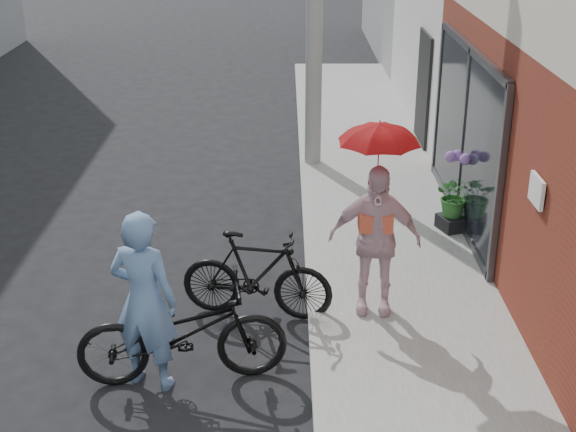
{
  "coord_description": "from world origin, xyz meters",
  "views": [
    {
      "loc": [
        0.63,
        -7.33,
        4.74
      ],
      "look_at": [
        0.65,
        1.25,
        1.1
      ],
      "focal_mm": 50.0,
      "sensor_mm": 36.0,
      "label": 1
    }
  ],
  "objects_px": {
    "officer": "(144,301)",
    "kimono_woman": "(374,240)",
    "bike_right": "(257,275)",
    "bike_left": "(182,332)",
    "planter": "(453,222)"
  },
  "relations": [
    {
      "from": "bike_left",
      "to": "kimono_woman",
      "type": "distance_m",
      "value": 2.41
    },
    {
      "from": "bike_left",
      "to": "kimono_woman",
      "type": "height_order",
      "value": "kimono_woman"
    },
    {
      "from": "bike_right",
      "to": "kimono_woman",
      "type": "distance_m",
      "value": 1.41
    },
    {
      "from": "bike_right",
      "to": "kimono_woman",
      "type": "xyz_separation_m",
      "value": [
        1.33,
        -0.05,
        0.47
      ]
    },
    {
      "from": "officer",
      "to": "bike_right",
      "type": "xyz_separation_m",
      "value": [
        1.04,
        1.35,
        -0.41
      ]
    },
    {
      "from": "bike_left",
      "to": "bike_right",
      "type": "relative_size",
      "value": 1.19
    },
    {
      "from": "bike_left",
      "to": "kimono_woman",
      "type": "relative_size",
      "value": 1.2
    },
    {
      "from": "officer",
      "to": "kimono_woman",
      "type": "xyz_separation_m",
      "value": [
        2.37,
        1.29,
        0.05
      ]
    },
    {
      "from": "officer",
      "to": "planter",
      "type": "height_order",
      "value": "officer"
    },
    {
      "from": "officer",
      "to": "bike_right",
      "type": "relative_size",
      "value": 1.07
    },
    {
      "from": "officer",
      "to": "bike_left",
      "type": "relative_size",
      "value": 0.9
    },
    {
      "from": "bike_left",
      "to": "bike_right",
      "type": "distance_m",
      "value": 1.46
    },
    {
      "from": "officer",
      "to": "planter",
      "type": "distance_m",
      "value": 5.23
    },
    {
      "from": "officer",
      "to": "bike_left",
      "type": "distance_m",
      "value": 0.52
    },
    {
      "from": "officer",
      "to": "kimono_woman",
      "type": "height_order",
      "value": "officer"
    }
  ]
}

